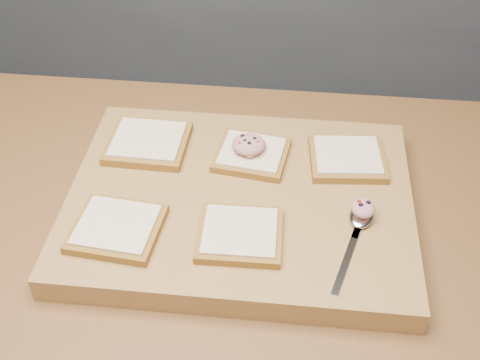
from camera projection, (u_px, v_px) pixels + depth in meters
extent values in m
cube|color=brown|center=(222.00, 251.00, 0.91)|extent=(2.00, 0.80, 0.06)
cube|color=slate|center=(273.00, 35.00, 2.25)|extent=(3.60, 0.60, 0.90)
cube|color=#A58546|center=(240.00, 203.00, 0.92)|extent=(0.52, 0.39, 0.04)
cube|color=olive|center=(148.00, 143.00, 0.98)|extent=(0.13, 0.12, 0.01)
cube|color=#FFE4C2|center=(148.00, 139.00, 0.98)|extent=(0.11, 0.10, 0.00)
cube|color=olive|center=(252.00, 155.00, 0.96)|extent=(0.12, 0.12, 0.01)
cube|color=#FFE4C2|center=(252.00, 151.00, 0.96)|extent=(0.11, 0.10, 0.00)
cube|color=olive|center=(347.00, 159.00, 0.96)|extent=(0.13, 0.12, 0.01)
cube|color=#FFE4C2|center=(348.00, 155.00, 0.95)|extent=(0.11, 0.10, 0.00)
cube|color=olive|center=(117.00, 229.00, 0.84)|extent=(0.13, 0.12, 0.01)
cube|color=#FFE4C2|center=(116.00, 224.00, 0.84)|extent=(0.11, 0.10, 0.00)
cube|color=olive|center=(240.00, 235.00, 0.84)|extent=(0.12, 0.11, 0.01)
cube|color=#FFE4C2|center=(240.00, 231.00, 0.83)|extent=(0.10, 0.09, 0.00)
ellipsoid|color=#DD928D|center=(249.00, 145.00, 0.95)|extent=(0.05, 0.05, 0.02)
sphere|color=black|center=(254.00, 139.00, 0.94)|extent=(0.01, 0.01, 0.01)
sphere|color=black|center=(243.00, 136.00, 0.95)|extent=(0.01, 0.01, 0.01)
sphere|color=black|center=(249.00, 144.00, 0.94)|extent=(0.01, 0.01, 0.01)
sphere|color=black|center=(245.00, 141.00, 0.94)|extent=(0.01, 0.01, 0.01)
sphere|color=#A5140C|center=(257.00, 142.00, 0.94)|extent=(0.01, 0.01, 0.01)
sphere|color=#A5140C|center=(247.00, 136.00, 0.95)|extent=(0.01, 0.01, 0.01)
sphere|color=#A5140C|center=(240.00, 143.00, 0.94)|extent=(0.01, 0.01, 0.01)
ellipsoid|color=silver|center=(362.00, 216.00, 0.86)|extent=(0.05, 0.06, 0.01)
cube|color=silver|center=(357.00, 230.00, 0.85)|extent=(0.02, 0.04, 0.00)
cube|color=silver|center=(347.00, 259.00, 0.81)|extent=(0.05, 0.13, 0.00)
ellipsoid|color=#DD928D|center=(363.00, 208.00, 0.85)|extent=(0.03, 0.04, 0.02)
sphere|color=black|center=(368.00, 203.00, 0.85)|extent=(0.01, 0.01, 0.01)
sphere|color=black|center=(361.00, 205.00, 0.85)|extent=(0.01, 0.01, 0.01)
sphere|color=#A5140C|center=(359.00, 202.00, 0.85)|extent=(0.01, 0.01, 0.01)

